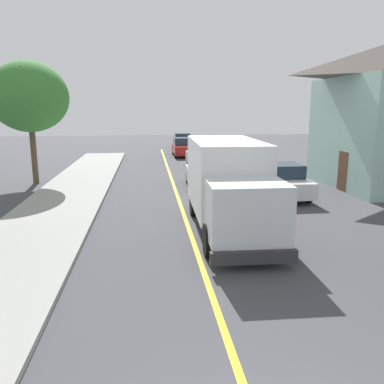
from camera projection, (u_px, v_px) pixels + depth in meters
name	position (u px, v px, depth m)	size (l,w,h in m)	color
centre_line_yellow	(189.00, 230.00, 14.20)	(0.16, 56.00, 0.01)	gold
box_truck	(229.00, 182.00, 13.99)	(2.54, 7.22, 3.20)	white
parked_car_near	(204.00, 174.00, 21.63)	(1.96, 4.46, 1.67)	#B7B7BC
parked_car_mid	(201.00, 157.00, 28.98)	(1.92, 4.45, 1.67)	silver
parked_car_far	(183.00, 147.00, 35.70)	(1.83, 4.41, 1.67)	maroon
parked_car_furthest	(182.00, 142.00, 41.78)	(1.83, 4.41, 1.67)	#2D4793
parked_van_across	(282.00, 181.00, 19.43)	(1.83, 4.41, 1.67)	silver
street_tree_down_block	(29.00, 97.00, 21.98)	(4.37, 4.37, 6.93)	brown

